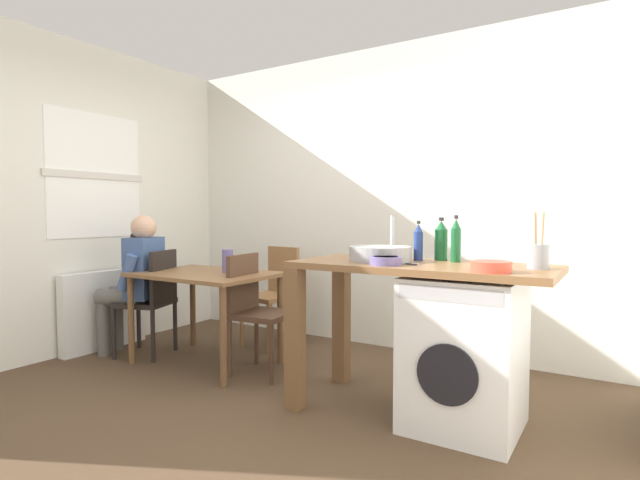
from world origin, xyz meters
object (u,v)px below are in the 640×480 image
object	(u,v)px
chair_spare_by_wall	(275,290)
mixing_bowl	(386,260)
bottle_squat_brown	(441,241)
utensil_crock	(538,256)
dining_table	(205,284)
bottle_clear_small	(456,241)
colander	(491,266)
chair_person_seat	(153,296)
vase	(228,261)
bottle_tall_green	(418,243)
washing_machine	(464,352)
chair_opposite	(255,306)
seated_person	(135,277)

from	to	relation	value
chair_spare_by_wall	mixing_bowl	world-z (taller)	mixing_bowl
bottle_squat_brown	utensil_crock	xyz separation A→B (m)	(0.59, -0.19, -0.05)
dining_table	bottle_squat_brown	size ratio (longest dim) A/B	4.10
chair_spare_by_wall	bottle_clear_small	xyz separation A→B (m)	(1.88, -0.67, 0.54)
mixing_bowl	colander	xyz separation A→B (m)	(0.58, -0.02, 0.00)
chair_person_seat	chair_spare_by_wall	size ratio (longest dim) A/B	1.00
bottle_clear_small	mixing_bowl	size ratio (longest dim) A/B	1.57
utensil_crock	vase	xyz separation A→B (m)	(-2.32, 0.13, -0.16)
chair_spare_by_wall	colander	distance (m)	2.46
vase	mixing_bowl	bearing A→B (deg)	-13.66
bottle_tall_green	bottle_clear_small	bearing A→B (deg)	5.52
washing_machine	chair_person_seat	bearing A→B (deg)	179.90
washing_machine	bottle_squat_brown	distance (m)	0.70
chair_opposite	bottle_clear_small	distance (m)	1.61
chair_opposite	washing_machine	distance (m)	1.63
dining_table	seated_person	xyz separation A→B (m)	(-0.70, -0.13, 0.03)
washing_machine	bottle_squat_brown	bearing A→B (deg)	132.09
colander	mixing_bowl	bearing A→B (deg)	178.03
bottle_clear_small	vase	size ratio (longest dim) A/B	1.51
colander	vase	bearing A→B (deg)	169.46
bottle_tall_green	colander	distance (m)	0.65
washing_machine	utensil_crock	xyz separation A→B (m)	(0.37, 0.05, 0.56)
washing_machine	mixing_bowl	xyz separation A→B (m)	(-0.39, -0.20, 0.52)
washing_machine	bottle_tall_green	distance (m)	0.71
bottle_squat_brown	utensil_crock	bearing A→B (deg)	-18.17
seated_person	mixing_bowl	distance (m)	2.42
bottle_tall_green	chair_opposite	bearing A→B (deg)	-178.21
chair_spare_by_wall	bottle_tall_green	world-z (taller)	bottle_tall_green
chair_person_seat	bottle_squat_brown	distance (m)	2.50
bottle_squat_brown	chair_opposite	bearing A→B (deg)	-174.91
bottle_squat_brown	colander	distance (m)	0.63
seated_person	colander	xyz separation A→B (m)	(2.99, -0.17, 0.28)
dining_table	washing_machine	bearing A→B (deg)	-2.18
washing_machine	colander	bearing A→B (deg)	-49.26
seated_person	washing_machine	xyz separation A→B (m)	(2.80, 0.05, -0.24)
dining_table	colander	bearing A→B (deg)	-7.41
colander	bottle_squat_brown	bearing A→B (deg)	131.46
utensil_crock	seated_person	bearing A→B (deg)	-178.16
utensil_crock	dining_table	bearing A→B (deg)	179.36
bottle_clear_small	chair_opposite	bearing A→B (deg)	-177.65
chair_person_seat	chair_spare_by_wall	xyz separation A→B (m)	(0.66, 0.85, 0.00)
bottle_clear_small	vase	bearing A→B (deg)	-179.89
seated_person	chair_opposite	bearing A→B (deg)	-101.47
dining_table	utensil_crock	size ratio (longest dim) A/B	3.67
bottle_squat_brown	colander	xyz separation A→B (m)	(0.41, -0.46, -0.09)
bottle_clear_small	colander	world-z (taller)	bottle_clear_small
bottle_squat_brown	mixing_bowl	bearing A→B (deg)	-111.29
chair_spare_by_wall	vase	bearing A→B (deg)	102.06
bottle_tall_green	vase	world-z (taller)	bottle_tall_green
mixing_bowl	vase	distance (m)	1.60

